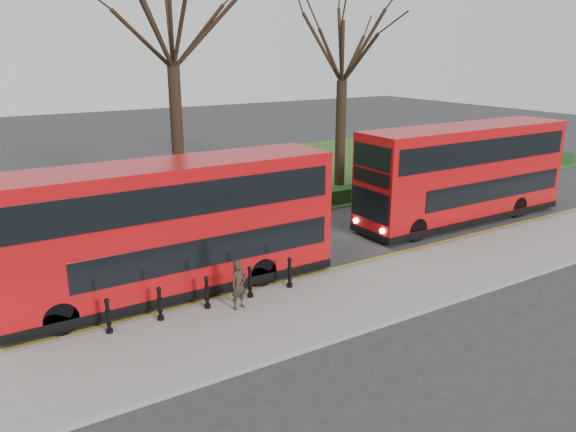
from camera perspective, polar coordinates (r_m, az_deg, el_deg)
ground at (r=19.56m, az=-5.36°, el=-7.07°), size 120.00×120.00×0.00m
pavement at (r=17.14m, az=-0.76°, el=-10.29°), size 60.00×4.00×0.15m
kerb at (r=18.71m, az=-3.97°, el=-7.92°), size 60.00×0.25×0.16m
grass_verge at (r=33.01m, az=-17.22°, el=2.17°), size 60.00×18.00×0.06m
hedge at (r=25.32m, az=-12.35°, el=-0.86°), size 60.00×0.90×0.80m
yellow_line_outer at (r=18.98m, az=-4.40°, el=-7.79°), size 60.00×0.10×0.01m
yellow_line_inner at (r=19.14m, az=-4.68°, el=-7.58°), size 60.00×0.10×0.01m
tree_mid at (r=27.94m, az=-11.86°, el=19.37°), size 8.22×8.22×12.84m
tree_right at (r=32.82m, az=5.60°, el=16.98°), size 7.13×7.13×11.13m
bollard_row at (r=17.54m, az=-8.24°, el=-7.73°), size 6.15×0.15×1.00m
bus_lead at (r=18.69m, az=-11.62°, el=-1.25°), size 11.02×2.53×4.38m
bus_rear at (r=27.44m, az=17.41°, el=4.11°), size 11.25×2.58×4.48m
pedestrian at (r=17.31m, az=-5.03°, el=-6.98°), size 0.64×0.49×1.55m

